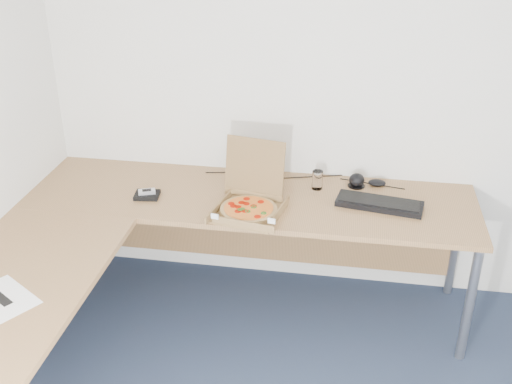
% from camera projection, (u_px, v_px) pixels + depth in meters
% --- Properties ---
extents(room_shell, '(3.50, 3.50, 2.50)m').
position_uv_depth(room_shell, '(332.00, 264.00, 1.93)').
color(room_shell, silver).
rests_on(room_shell, ground).
extents(desk, '(2.50, 2.20, 0.73)m').
position_uv_depth(desk, '(174.00, 234.00, 3.16)').
color(desk, '#9A6E42').
rests_on(desk, ground).
extents(pizza_box, '(0.34, 0.39, 0.34)m').
position_uv_depth(pizza_box, '(249.00, 205.00, 3.29)').
color(pizza_box, olive).
rests_on(pizza_box, desk).
extents(drinking_glass, '(0.06, 0.06, 0.11)m').
position_uv_depth(drinking_glass, '(317.00, 180.00, 3.53)').
color(drinking_glass, white).
rests_on(drinking_glass, desk).
extents(keyboard, '(0.48, 0.24, 0.03)m').
position_uv_depth(keyboard, '(379.00, 204.00, 3.36)').
color(keyboard, black).
rests_on(keyboard, desk).
extents(mouse, '(0.11, 0.07, 0.04)m').
position_uv_depth(mouse, '(377.00, 183.00, 3.58)').
color(mouse, black).
rests_on(mouse, desk).
extents(wallet, '(0.15, 0.13, 0.02)m').
position_uv_depth(wallet, '(147.00, 195.00, 3.46)').
color(wallet, black).
rests_on(wallet, desk).
extents(phone, '(0.11, 0.08, 0.02)m').
position_uv_depth(phone, '(147.00, 192.00, 3.45)').
color(phone, '#B2B5BA').
rests_on(phone, wallet).
extents(paper_sheet, '(0.37, 0.34, 0.00)m').
position_uv_depth(paper_sheet, '(2.00, 299.00, 2.62)').
color(paper_sheet, white).
rests_on(paper_sheet, desk).
extents(dome_speaker, '(0.10, 0.10, 0.08)m').
position_uv_depth(dome_speaker, '(357.00, 179.00, 3.56)').
color(dome_speaker, black).
rests_on(dome_speaker, desk).
extents(cable_bundle, '(0.57, 0.12, 0.01)m').
position_uv_depth(cable_bundle, '(299.00, 177.00, 3.68)').
color(cable_bundle, black).
rests_on(cable_bundle, desk).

